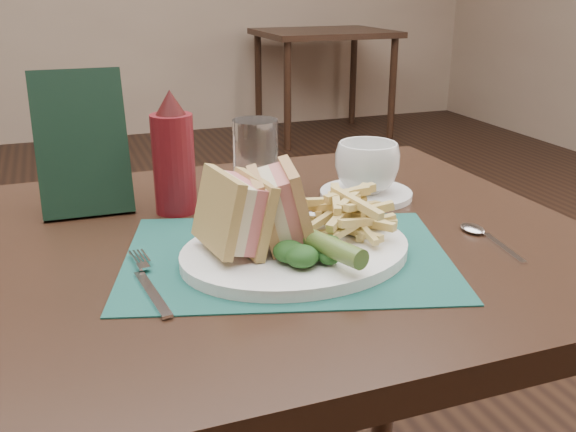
# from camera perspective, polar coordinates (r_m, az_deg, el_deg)

# --- Properties ---
(wall_back) EXTENTS (6.00, 0.00, 6.00)m
(wall_back) POSITION_cam_1_polar(r_m,az_deg,el_deg) (4.92, -16.82, 6.71)
(wall_back) COLOR tan
(wall_back) RESTS_ON ground
(table_bg_right) EXTENTS (0.90, 0.75, 0.75)m
(table_bg_right) POSITION_cam_1_polar(r_m,az_deg,el_deg) (4.72, 3.15, 11.64)
(table_bg_right) COLOR black
(table_bg_right) RESTS_ON ground
(placemat) EXTENTS (0.48, 0.40, 0.00)m
(placemat) POSITION_cam_1_polar(r_m,az_deg,el_deg) (0.82, -0.10, -3.62)
(placemat) COLOR #174A42
(placemat) RESTS_ON table_main
(plate) EXTENTS (0.32, 0.27, 0.01)m
(plate) POSITION_cam_1_polar(r_m,az_deg,el_deg) (0.82, 0.73, -3.15)
(plate) COLOR white
(plate) RESTS_ON placemat
(sandwich_half_a) EXTENTS (0.09, 0.11, 0.10)m
(sandwich_half_a) POSITION_cam_1_polar(r_m,az_deg,el_deg) (0.78, -6.23, 0.09)
(sandwich_half_a) COLOR tan
(sandwich_half_a) RESTS_ON plate
(sandwich_half_b) EXTENTS (0.10, 0.12, 0.10)m
(sandwich_half_b) POSITION_cam_1_polar(r_m,az_deg,el_deg) (0.80, -2.14, 0.91)
(sandwich_half_b) COLOR tan
(sandwich_half_b) RESTS_ON plate
(kale_garnish) EXTENTS (0.11, 0.08, 0.03)m
(kale_garnish) POSITION_cam_1_polar(r_m,az_deg,el_deg) (0.77, 2.56, -3.15)
(kale_garnish) COLOR #153914
(kale_garnish) RESTS_ON plate
(pickle_spear) EXTENTS (0.06, 0.12, 0.03)m
(pickle_spear) POSITION_cam_1_polar(r_m,az_deg,el_deg) (0.76, 3.42, -2.61)
(pickle_spear) COLOR #476225
(pickle_spear) RESTS_ON plate
(fries_pile) EXTENTS (0.18, 0.20, 0.06)m
(fries_pile) POSITION_cam_1_polar(r_m,az_deg,el_deg) (0.85, 5.18, 0.43)
(fries_pile) COLOR #D2B969
(fries_pile) RESTS_ON plate
(fork) EXTENTS (0.05, 0.17, 0.01)m
(fork) POSITION_cam_1_polar(r_m,az_deg,el_deg) (0.77, -12.35, -5.50)
(fork) COLOR silver
(fork) RESTS_ON placemat
(spoon) EXTENTS (0.06, 0.15, 0.01)m
(spoon) POSITION_cam_1_polar(r_m,az_deg,el_deg) (0.91, 17.71, -1.97)
(spoon) COLOR silver
(spoon) RESTS_ON table_main
(saucer) EXTENTS (0.17, 0.17, 0.01)m
(saucer) POSITION_cam_1_polar(r_m,az_deg,el_deg) (1.06, 6.94, 1.95)
(saucer) COLOR white
(saucer) RESTS_ON table_main
(coffee_cup) EXTENTS (0.13, 0.13, 0.08)m
(coffee_cup) POSITION_cam_1_polar(r_m,az_deg,el_deg) (1.04, 7.05, 4.33)
(coffee_cup) COLOR white
(coffee_cup) RESTS_ON saucer
(drinking_glass) EXTENTS (0.09, 0.09, 0.13)m
(drinking_glass) POSITION_cam_1_polar(r_m,az_deg,el_deg) (1.02, -2.89, 4.95)
(drinking_glass) COLOR white
(drinking_glass) RESTS_ON table_main
(ketchup_bottle) EXTENTS (0.08, 0.08, 0.19)m
(ketchup_bottle) POSITION_cam_1_polar(r_m,az_deg,el_deg) (0.97, -10.17, 5.59)
(ketchup_bottle) COLOR #5B0F15
(ketchup_bottle) RESTS_ON table_main
(check_presenter) EXTENTS (0.13, 0.08, 0.21)m
(check_presenter) POSITION_cam_1_polar(r_m,az_deg,el_deg) (1.01, -17.85, 6.17)
(check_presenter) COLOR black
(check_presenter) RESTS_ON table_main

